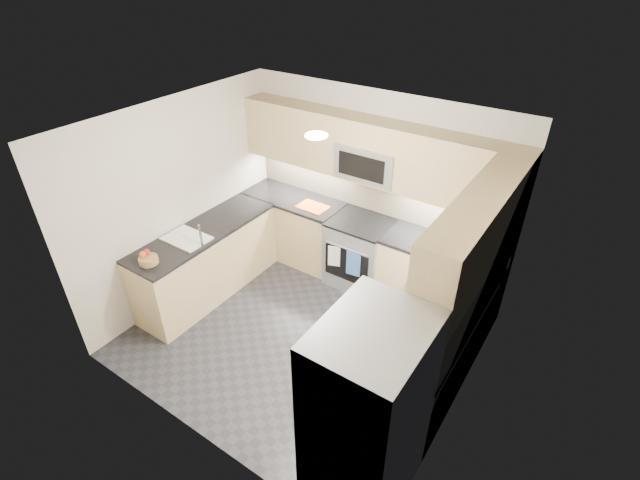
{
  "coord_description": "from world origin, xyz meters",
  "views": [
    {
      "loc": [
        2.39,
        -3.17,
        3.91
      ],
      "look_at": [
        0.0,
        0.35,
        1.15
      ],
      "focal_mm": 26.0,
      "sensor_mm": 36.0,
      "label": 1
    }
  ],
  "objects_px": {
    "cutting_board": "(313,207)",
    "fruit_basket": "(149,260)",
    "refrigerator": "(368,416)",
    "microwave": "(370,161)",
    "gas_range": "(359,253)",
    "utensil_bowl": "(498,258)"
  },
  "relations": [
    {
      "from": "microwave",
      "to": "fruit_basket",
      "type": "distance_m",
      "value": 2.76
    },
    {
      "from": "fruit_basket",
      "to": "refrigerator",
      "type": "bearing_deg",
      "value": -6.52
    },
    {
      "from": "refrigerator",
      "to": "microwave",
      "type": "bearing_deg",
      "value": 119.62
    },
    {
      "from": "gas_range",
      "to": "cutting_board",
      "type": "xyz_separation_m",
      "value": [
        -0.71,
        -0.05,
        0.49
      ]
    },
    {
      "from": "microwave",
      "to": "refrigerator",
      "type": "distance_m",
      "value": 3.04
    },
    {
      "from": "microwave",
      "to": "refrigerator",
      "type": "bearing_deg",
      "value": -60.38
    },
    {
      "from": "refrigerator",
      "to": "fruit_basket",
      "type": "bearing_deg",
      "value": 173.48
    },
    {
      "from": "utensil_bowl",
      "to": "fruit_basket",
      "type": "xyz_separation_m",
      "value": [
        -3.15,
        -2.12,
        -0.04
      ]
    },
    {
      "from": "microwave",
      "to": "cutting_board",
      "type": "xyz_separation_m",
      "value": [
        -0.71,
        -0.18,
        -0.75
      ]
    },
    {
      "from": "cutting_board",
      "to": "utensil_bowl",
      "type": "bearing_deg",
      "value": 1.82
    },
    {
      "from": "gas_range",
      "to": "microwave",
      "type": "xyz_separation_m",
      "value": [
        0.0,
        0.12,
        1.24
      ]
    },
    {
      "from": "microwave",
      "to": "refrigerator",
      "type": "height_order",
      "value": "microwave"
    },
    {
      "from": "refrigerator",
      "to": "cutting_board",
      "type": "bearing_deg",
      "value": 132.29
    },
    {
      "from": "fruit_basket",
      "to": "microwave",
      "type": "bearing_deg",
      "value": 56.45
    },
    {
      "from": "microwave",
      "to": "fruit_basket",
      "type": "height_order",
      "value": "microwave"
    },
    {
      "from": "microwave",
      "to": "fruit_basket",
      "type": "relative_size",
      "value": 3.66
    },
    {
      "from": "gas_range",
      "to": "cutting_board",
      "type": "bearing_deg",
      "value": -175.84
    },
    {
      "from": "utensil_bowl",
      "to": "gas_range",
      "type": "bearing_deg",
      "value": -179.17
    },
    {
      "from": "microwave",
      "to": "fruit_basket",
      "type": "bearing_deg",
      "value": -123.55
    },
    {
      "from": "utensil_bowl",
      "to": "cutting_board",
      "type": "height_order",
      "value": "utensil_bowl"
    },
    {
      "from": "cutting_board",
      "to": "fruit_basket",
      "type": "xyz_separation_m",
      "value": [
        -0.76,
        -2.04,
        0.03
      ]
    },
    {
      "from": "utensil_bowl",
      "to": "fruit_basket",
      "type": "relative_size",
      "value": 1.25
    }
  ]
}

